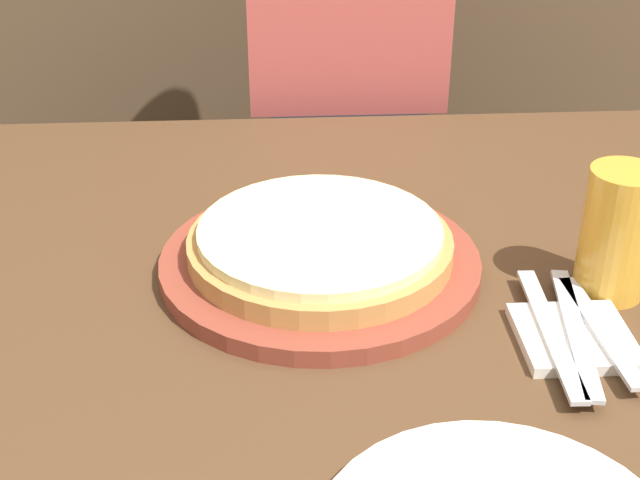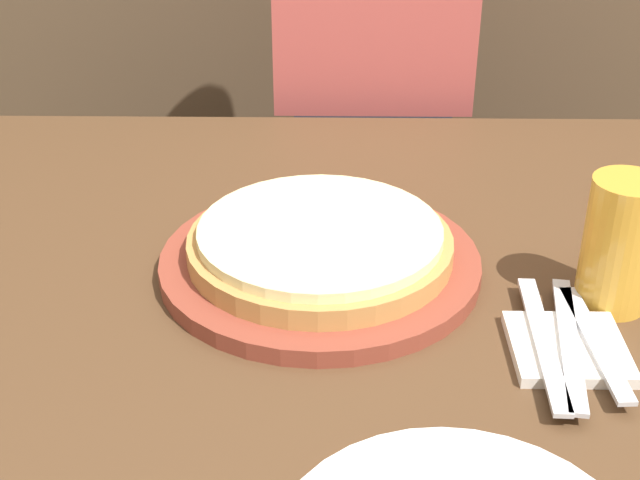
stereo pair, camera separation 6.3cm
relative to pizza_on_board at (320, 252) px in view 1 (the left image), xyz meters
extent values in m
cylinder|color=brown|center=(0.00, 0.00, -0.01)|extent=(0.36, 0.36, 0.02)
cylinder|color=#B77F42|center=(0.00, 0.00, 0.01)|extent=(0.29, 0.29, 0.02)
cylinder|color=beige|center=(0.00, 0.00, 0.03)|extent=(0.27, 0.27, 0.01)
cylinder|color=gold|center=(0.31, -0.06, 0.05)|extent=(0.07, 0.07, 0.14)
cylinder|color=white|center=(0.31, -0.06, 0.11)|extent=(0.07, 0.07, 0.02)
cube|color=white|center=(0.24, -0.15, -0.02)|extent=(0.11, 0.11, 0.01)
cube|color=silver|center=(0.22, -0.15, -0.01)|extent=(0.03, 0.22, 0.00)
cube|color=silver|center=(0.24, -0.15, -0.01)|extent=(0.05, 0.22, 0.00)
cube|color=silver|center=(0.27, -0.15, -0.01)|extent=(0.03, 0.19, 0.00)
cube|color=#33333D|center=(0.08, 0.62, -0.42)|extent=(0.26, 0.20, 0.76)
camera|label=1|loc=(-0.05, -0.85, 0.50)|focal=50.00mm
camera|label=2|loc=(0.01, -0.85, 0.50)|focal=50.00mm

